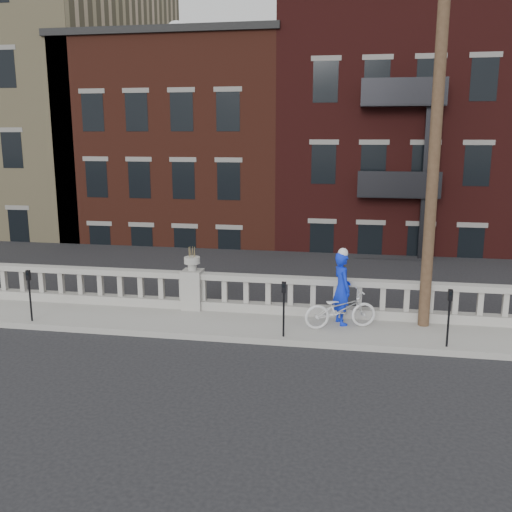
% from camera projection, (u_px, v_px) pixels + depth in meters
% --- Properties ---
extents(ground, '(120.00, 120.00, 0.00)m').
position_uv_depth(ground, '(141.00, 369.00, 12.20)').
color(ground, black).
rests_on(ground, ground).
extents(sidewalk, '(32.00, 2.20, 0.15)m').
position_uv_depth(sidewalk, '(183.00, 322.00, 15.07)').
color(sidewalk, gray).
rests_on(sidewalk, ground).
extents(balustrade, '(28.00, 0.34, 1.03)m').
position_uv_depth(balustrade, '(193.00, 291.00, 15.87)').
color(balustrade, gray).
rests_on(balustrade, sidewalk).
extents(planter_pedestal, '(0.55, 0.55, 1.76)m').
position_uv_depth(planter_pedestal, '(193.00, 285.00, 15.83)').
color(planter_pedestal, gray).
rests_on(planter_pedestal, sidewalk).
extents(lower_level, '(80.00, 44.00, 20.80)m').
position_uv_depth(lower_level, '(292.00, 173.00, 33.72)').
color(lower_level, '#605E59').
rests_on(lower_level, ground).
extents(utility_pole, '(1.60, 0.28, 10.00)m').
position_uv_depth(utility_pole, '(436.00, 121.00, 13.49)').
color(utility_pole, '#422D1E').
rests_on(utility_pole, sidewalk).
extents(parking_meter_a, '(0.10, 0.09, 1.36)m').
position_uv_depth(parking_meter_a, '(29.00, 290.00, 14.72)').
color(parking_meter_a, black).
rests_on(parking_meter_a, sidewalk).
extents(parking_meter_b, '(0.10, 0.09, 1.36)m').
position_uv_depth(parking_meter_b, '(284.00, 303.00, 13.58)').
color(parking_meter_b, black).
rests_on(parking_meter_b, sidewalk).
extents(parking_meter_c, '(0.10, 0.09, 1.36)m').
position_uv_depth(parking_meter_c, '(449.00, 311.00, 12.93)').
color(parking_meter_c, black).
rests_on(parking_meter_c, sidewalk).
extents(bicycle, '(1.95, 1.22, 0.97)m').
position_uv_depth(bicycle, '(340.00, 309.00, 14.29)').
color(bicycle, silver).
rests_on(bicycle, sidewalk).
extents(cyclist, '(0.69, 0.81, 1.88)m').
position_uv_depth(cyclist, '(342.00, 288.00, 14.49)').
color(cyclist, '#0D26CC').
rests_on(cyclist, sidewalk).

